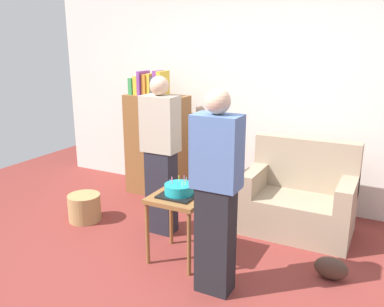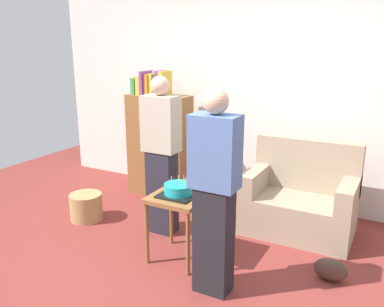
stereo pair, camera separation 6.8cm
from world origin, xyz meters
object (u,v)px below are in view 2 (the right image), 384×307
object	(u,v)px
person_blowing_candles	(162,156)
bookshelf	(159,142)
side_table	(179,205)
wicker_basket	(86,207)
birthday_cake	(179,190)
person_holding_cake	(214,194)
couch	(300,201)
handbag	(331,270)

from	to	relation	value
person_blowing_candles	bookshelf	bearing A→B (deg)	134.71
side_table	person_blowing_candles	xyz separation A→B (m)	(-0.44, 0.41, 0.31)
side_table	wicker_basket	xyz separation A→B (m)	(-1.35, 0.24, -0.38)
birthday_cake	wicker_basket	bearing A→B (deg)	169.99
side_table	person_blowing_candles	distance (m)	0.67
person_holding_cake	wicker_basket	bearing A→B (deg)	-29.91
bookshelf	person_blowing_candles	xyz separation A→B (m)	(0.63, -0.93, 0.14)
person_blowing_candles	wicker_basket	xyz separation A→B (m)	(-0.92, -0.17, -0.68)
birthday_cake	wicker_basket	distance (m)	1.47
person_blowing_candles	side_table	bearing A→B (deg)	-32.48
person_blowing_candles	couch	bearing A→B (deg)	39.10
side_table	birthday_cake	size ratio (longest dim) A/B	1.95
person_blowing_candles	wicker_basket	distance (m)	1.16
birthday_cake	wicker_basket	xyz separation A→B (m)	(-1.35, 0.24, -0.52)
couch	bookshelf	bearing A→B (deg)	172.80
couch	person_holding_cake	xyz separation A→B (m)	(-0.34, -1.39, 0.49)
couch	person_blowing_candles	world-z (taller)	person_blowing_candles
bookshelf	side_table	size ratio (longest dim) A/B	2.57
birthday_cake	person_blowing_candles	distance (m)	0.62
side_table	person_holding_cake	world-z (taller)	person_holding_cake
handbag	couch	bearing A→B (deg)	120.29
side_table	person_holding_cake	bearing A→B (deg)	-31.20
bookshelf	handbag	xyz separation A→B (m)	(2.37, -1.05, -0.60)
person_holding_cake	side_table	bearing A→B (deg)	-44.91
side_table	handbag	xyz separation A→B (m)	(1.30, 0.29, -0.43)
side_table	person_holding_cake	xyz separation A→B (m)	(0.49, -0.30, 0.31)
person_blowing_candles	handbag	distance (m)	1.89
bookshelf	couch	bearing A→B (deg)	-7.20
bookshelf	person_blowing_candles	distance (m)	1.13
side_table	handbag	world-z (taller)	side_table
couch	wicker_basket	world-z (taller)	couch
couch	person_blowing_candles	distance (m)	1.53
couch	side_table	xyz separation A→B (m)	(-0.83, -1.10, 0.19)
birthday_cake	person_blowing_candles	xyz separation A→B (m)	(-0.44, 0.41, 0.16)
birthday_cake	person_holding_cake	xyz separation A→B (m)	(0.49, -0.30, 0.16)
person_blowing_candles	person_holding_cake	size ratio (longest dim) A/B	1.00
birthday_cake	handbag	world-z (taller)	birthday_cake
bookshelf	birthday_cake	bearing A→B (deg)	-51.37
person_blowing_candles	birthday_cake	bearing A→B (deg)	-32.48
person_blowing_candles	wicker_basket	bearing A→B (deg)	-159.08
side_table	person_holding_cake	size ratio (longest dim) A/B	0.38
couch	handbag	world-z (taller)	couch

